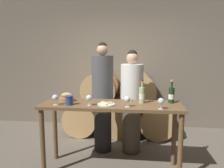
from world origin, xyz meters
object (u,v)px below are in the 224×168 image
(blue_crock, at_px, (69,100))
(wine_glass_center, at_px, (127,99))
(wine_glass_far_left, at_px, (55,98))
(bread_basket, at_px, (67,98))
(person_left, at_px, (103,97))
(wine_bottle_white, at_px, (142,95))
(tasting_table, at_px, (111,114))
(person_right, at_px, (132,102))
(wine_glass_left, at_px, (89,98))
(wine_glass_right, at_px, (161,101))
(cheese_plate, at_px, (106,104))
(wine_bottle_red, at_px, (171,95))

(blue_crock, bearing_deg, wine_glass_center, -2.15)
(wine_glass_far_left, bearing_deg, bread_basket, 73.10)
(person_left, bearing_deg, wine_bottle_white, -40.12)
(tasting_table, xyz_separation_m, person_right, (0.27, 0.60, 0.04))
(person_right, distance_m, wine_glass_far_left, 1.25)
(wine_glass_left, bearing_deg, wine_glass_right, -5.54)
(bread_basket, height_order, wine_glass_left, wine_glass_left)
(blue_crock, xyz_separation_m, wine_glass_right, (1.17, -0.09, 0.03))
(wine_bottle_white, bearing_deg, person_right, 105.50)
(tasting_table, distance_m, cheese_plate, 0.18)
(blue_crock, relative_size, wine_glass_right, 0.88)
(person_right, height_order, wine_glass_far_left, person_right)
(wine_bottle_white, bearing_deg, person_left, 139.88)
(wine_bottle_red, height_order, bread_basket, wine_bottle_red)
(wine_bottle_red, distance_m, wine_glass_left, 1.11)
(wine_bottle_white, height_order, blue_crock, wine_bottle_white)
(person_left, bearing_deg, bread_basket, -130.69)
(wine_glass_center, height_order, wine_glass_right, same)
(tasting_table, distance_m, wine_glass_left, 0.38)
(wine_glass_left, distance_m, wine_glass_right, 0.91)
(wine_glass_far_left, bearing_deg, wine_glass_center, 0.01)
(bread_basket, xyz_separation_m, cheese_plate, (0.59, -0.17, -0.04))
(wine_bottle_white, height_order, bread_basket, wine_bottle_white)
(blue_crock, bearing_deg, wine_glass_right, -4.50)
(wine_glass_center, xyz_separation_m, wine_glass_right, (0.41, -0.06, 0.00))
(wine_glass_far_left, bearing_deg, wine_glass_left, 3.14)
(wine_bottle_white, height_order, wine_glass_right, wine_bottle_white)
(wine_bottle_red, height_order, wine_glass_left, wine_bottle_red)
(blue_crock, height_order, cheese_plate, blue_crock)
(wine_bottle_red, xyz_separation_m, wine_glass_right, (-0.18, -0.35, -0.01))
(wine_glass_center, bearing_deg, bread_basket, 164.04)
(blue_crock, relative_size, wine_glass_center, 0.88)
(person_right, relative_size, wine_bottle_red, 5.28)
(person_left, relative_size, wine_glass_right, 12.95)
(wine_glass_far_left, distance_m, wine_glass_center, 0.94)
(blue_crock, xyz_separation_m, wine_glass_far_left, (-0.18, -0.03, 0.03))
(person_left, bearing_deg, blue_crock, -114.58)
(cheese_plate, height_order, wine_glass_right, wine_glass_right)
(person_right, bearing_deg, wine_glass_far_left, -142.49)
(wine_glass_far_left, bearing_deg, wine_bottle_red, 10.74)
(wine_glass_far_left, bearing_deg, cheese_plate, 7.09)
(tasting_table, distance_m, person_right, 0.65)
(wine_glass_far_left, bearing_deg, wine_bottle_white, 11.79)
(cheese_plate, height_order, wine_glass_center, wine_glass_center)
(tasting_table, xyz_separation_m, blue_crock, (-0.54, -0.13, 0.21))
(person_right, distance_m, wine_glass_right, 0.92)
(person_right, height_order, wine_bottle_red, person_right)
(tasting_table, xyz_separation_m, wine_glass_right, (0.63, -0.22, 0.24))
(tasting_table, relative_size, bread_basket, 9.10)
(person_right, distance_m, wine_glass_left, 0.93)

